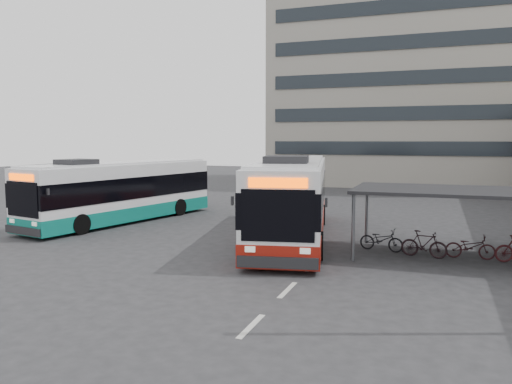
% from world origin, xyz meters
% --- Properties ---
extents(ground, '(120.00, 120.00, 0.00)m').
position_xyz_m(ground, '(0.00, 0.00, 0.00)').
color(ground, '#28282B').
rests_on(ground, ground).
extents(bike_shelter, '(10.00, 4.00, 2.54)m').
position_xyz_m(bike_shelter, '(8.47, 3.00, 1.44)').
color(bike_shelter, '#595B60').
rests_on(bike_shelter, ground).
extents(office_block, '(30.00, 15.00, 25.00)m').
position_xyz_m(office_block, '(6.00, 36.00, 12.50)').
color(office_block, gray).
rests_on(office_block, ground).
extents(road_markings, '(0.15, 7.60, 0.01)m').
position_xyz_m(road_markings, '(2.50, -3.00, 0.01)').
color(road_markings, beige).
rests_on(road_markings, ground).
extents(bus_main, '(5.23, 12.94, 3.74)m').
position_xyz_m(bus_main, '(0.49, 4.55, 1.74)').
color(bus_main, white).
rests_on(bus_main, ground).
extents(bus_teal, '(4.80, 11.81, 3.41)m').
position_xyz_m(bus_teal, '(-9.22, 5.75, 1.58)').
color(bus_teal, white).
rests_on(bus_teal, ground).
extents(pedestrian, '(0.52, 0.71, 1.81)m').
position_xyz_m(pedestrian, '(-0.35, 1.75, 0.91)').
color(pedestrian, black).
rests_on(pedestrian, ground).
extents(sign_totem_mid, '(0.51, 0.30, 2.43)m').
position_xyz_m(sign_totem_mid, '(-11.77, 3.80, 1.26)').
color(sign_totem_mid, '#A1091F').
rests_on(sign_totem_mid, ground).
extents(sign_totem_north, '(0.49, 0.18, 2.26)m').
position_xyz_m(sign_totem_north, '(-11.91, 10.25, 1.17)').
color(sign_totem_north, '#A1091F').
rests_on(sign_totem_north, ground).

